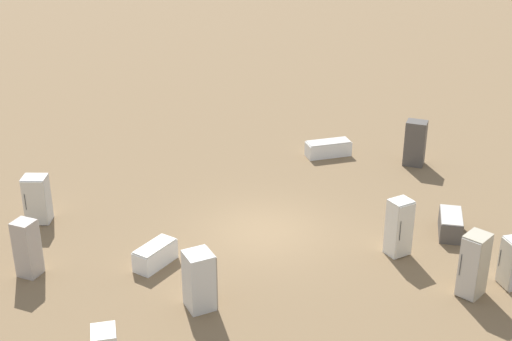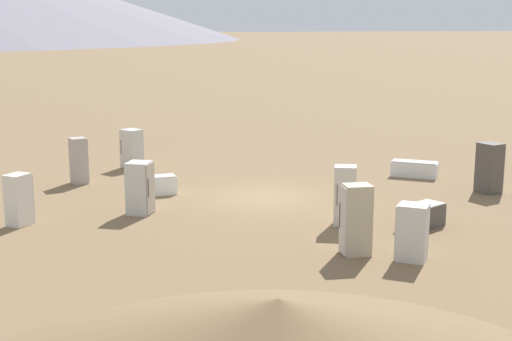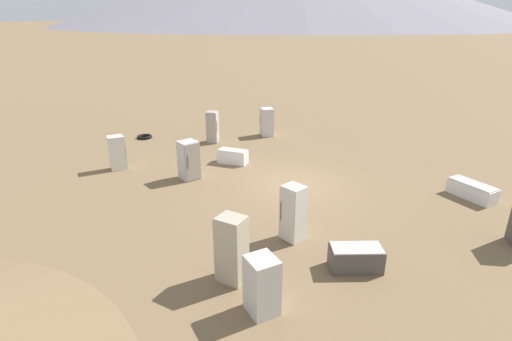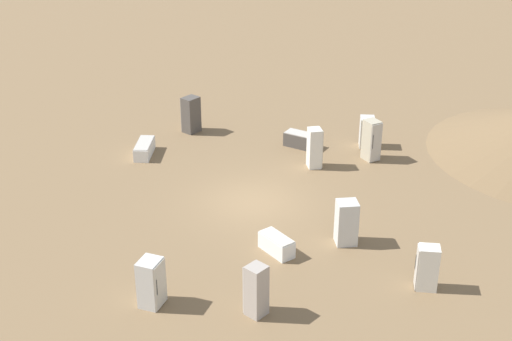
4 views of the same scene
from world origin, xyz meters
name	(u,v)px [view 4 (image 4 of 4)]	position (x,y,z in m)	size (l,w,h in m)	color
ground_plane	(254,202)	(0.00, 0.00, 0.00)	(1000.00, 1000.00, 0.00)	brown
discarded_fridge_0	(346,222)	(4.42, 1.18, 0.84)	(0.99, 0.98, 1.68)	silver
discarded_fridge_1	(256,290)	(6.25, -3.87, 0.88)	(0.73, 0.71, 1.75)	#A89E93
discarded_fridge_2	(151,283)	(4.06, -6.39, 0.82)	(1.00, 1.01, 1.63)	silver
discarded_fridge_3	(191,115)	(-8.01, 1.38, 0.90)	(0.88, 0.94, 1.80)	#4C4742
discarded_fridge_4	(371,140)	(-0.66, 6.75, 0.94)	(0.79, 0.65, 1.89)	#B2A88E
discarded_fridge_5	(300,140)	(-3.57, 4.86, 0.35)	(1.61, 1.27, 0.70)	#4C4742
discarded_fridge_6	(315,148)	(-1.40, 4.09, 0.91)	(0.81, 0.79, 1.83)	silver
discarded_fridge_7	(427,268)	(8.08, 1.59, 0.79)	(0.87, 0.89, 1.57)	silver
discarded_fridge_8	(277,244)	(3.63, -1.33, 0.33)	(1.45, 0.71, 0.67)	white
discarded_fridge_9	(144,149)	(-6.67, -1.78, 0.31)	(1.86, 1.61, 0.62)	white
discarded_fridge_10	(367,132)	(-1.88, 7.54, 0.74)	(1.00, 0.98, 1.48)	silver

